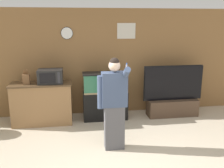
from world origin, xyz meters
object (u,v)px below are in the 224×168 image
aquarium_on_stand (105,96)px  person_standing (114,103)px  counter_island (42,103)px  microwave (50,76)px  tv_on_stand (172,101)px  knife_block (26,79)px

aquarium_on_stand → person_standing: 1.50m
counter_island → aquarium_on_stand: size_ratio=1.19×
microwave → tv_on_stand: 3.00m
microwave → knife_block: 0.52m
counter_island → person_standing: bearing=-44.4°
knife_block → aquarium_on_stand: (1.75, 0.12, -0.50)m
tv_on_stand → microwave: bearing=-179.0°
aquarium_on_stand → tv_on_stand: bearing=-1.3°
microwave → aquarium_on_stand: bearing=4.1°
counter_island → tv_on_stand: size_ratio=0.91×
counter_island → knife_block: size_ratio=4.18×
microwave → person_standing: 1.85m
knife_block → aquarium_on_stand: size_ratio=0.29×
counter_island → aquarium_on_stand: aquarium_on_stand is taller
microwave → knife_block: knife_block is taller
microwave → person_standing: bearing=-48.8°
aquarium_on_stand → person_standing: person_standing is taller
knife_block → tv_on_stand: knife_block is taller
counter_island → tv_on_stand: bearing=0.6°
microwave → aquarium_on_stand: size_ratio=0.47×
counter_island → knife_block: bearing=-171.9°
tv_on_stand → counter_island: bearing=-179.4°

